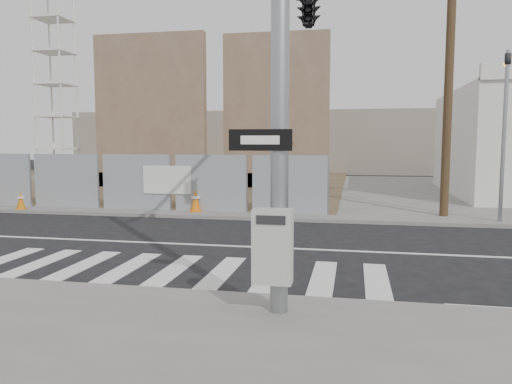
% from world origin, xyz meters
% --- Properties ---
extents(ground, '(100.00, 100.00, 0.00)m').
position_xyz_m(ground, '(0.00, 0.00, 0.00)').
color(ground, black).
rests_on(ground, ground).
extents(sidewalk_far, '(50.00, 20.00, 0.12)m').
position_xyz_m(sidewalk_far, '(0.00, 14.00, 0.06)').
color(sidewalk_far, slate).
rests_on(sidewalk_far, ground).
extents(signal_pole, '(0.96, 5.87, 7.00)m').
position_xyz_m(signal_pole, '(2.49, -2.05, 4.78)').
color(signal_pole, gray).
rests_on(signal_pole, sidewalk_near).
extents(far_signal_pole, '(0.16, 0.20, 5.60)m').
position_xyz_m(far_signal_pole, '(8.00, 4.60, 3.48)').
color(far_signal_pole, gray).
rests_on(far_signal_pole, sidewalk_far).
extents(concrete_wall_left, '(6.00, 1.30, 8.00)m').
position_xyz_m(concrete_wall_left, '(-7.00, 13.08, 3.38)').
color(concrete_wall_left, brown).
rests_on(concrete_wall_left, sidewalk_far).
extents(concrete_wall_right, '(5.50, 1.30, 8.00)m').
position_xyz_m(concrete_wall_right, '(-0.50, 14.08, 3.38)').
color(concrete_wall_right, brown).
rests_on(concrete_wall_right, sidewalk_far).
extents(crane_tower, '(2.60, 2.60, 18.15)m').
position_xyz_m(crane_tower, '(-15.00, 17.00, 9.02)').
color(crane_tower, slate).
rests_on(crane_tower, sidewalk_far).
extents(utility_pole_right, '(1.60, 0.28, 10.00)m').
position_xyz_m(utility_pole_right, '(6.50, 5.50, 5.20)').
color(utility_pole_right, '#453520').
rests_on(utility_pole_right, sidewalk_far).
extents(traffic_cone_c, '(0.45, 0.45, 0.67)m').
position_xyz_m(traffic_cone_c, '(-8.37, 4.22, 0.45)').
color(traffic_cone_c, orange).
rests_on(traffic_cone_c, sidewalk_far).
extents(traffic_cone_d, '(0.49, 0.49, 0.79)m').
position_xyz_m(traffic_cone_d, '(-1.93, 4.89, 0.50)').
color(traffic_cone_d, orange).
rests_on(traffic_cone_d, sidewalk_far).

